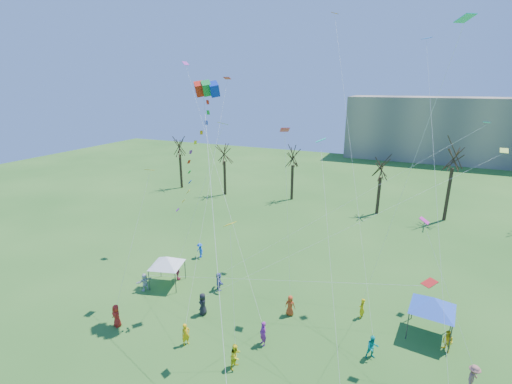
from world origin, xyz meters
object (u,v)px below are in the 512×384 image
at_px(distant_building, 481,131).
at_px(canopy_tent_blue, 433,303).
at_px(big_box_kite, 197,161).
at_px(canopy_tent_white, 167,261).

bearing_deg(distant_building, canopy_tent_blue, -99.02).
bearing_deg(big_box_kite, canopy_tent_blue, 12.66).
bearing_deg(distant_building, big_box_kite, -110.61).
height_order(distant_building, big_box_kite, big_box_kite).
height_order(big_box_kite, canopy_tent_white, big_box_kite).
bearing_deg(canopy_tent_blue, big_box_kite, -167.34).
distance_m(big_box_kite, canopy_tent_blue, 20.13).
distance_m(canopy_tent_white, canopy_tent_blue, 22.18).
height_order(big_box_kite, canopy_tent_blue, big_box_kite).
relative_size(distant_building, big_box_kite, 3.06).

